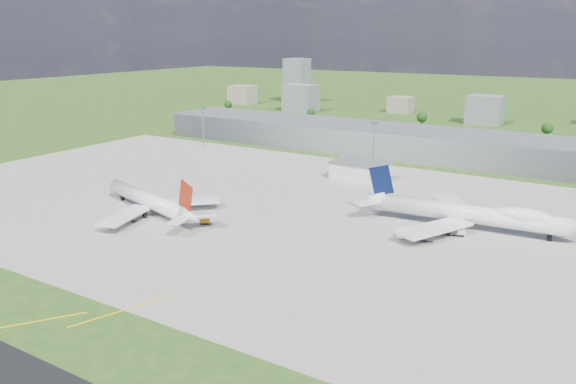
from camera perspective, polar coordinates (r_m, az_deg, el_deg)
The scene contains 20 objects.
ground at distance 322.96m, azimuth 9.40°, elevation 3.43°, with size 1400.00×1400.00×0.00m, color #254E18.
apron at distance 222.91m, azimuth 0.93°, elevation -1.91°, with size 360.00×190.00×0.08m, color gray.
terminal at distance 335.20m, azimuth 10.44°, elevation 5.14°, with size 300.00×42.00×15.00m, color gray.
ops_building at distance 273.35m, azimuth 7.36°, elevation 2.15°, with size 26.00×16.00×8.00m, color silver.
mast_west at distance 341.39m, azimuth -8.64°, elevation 7.15°, with size 3.50×2.00×25.90m.
mast_center at distance 284.04m, azimuth 8.72°, elevation 5.43°, with size 3.50×2.00×25.90m.
airliner_red_twin at distance 224.35m, azimuth -13.82°, elevation -0.95°, with size 66.13×50.46×18.52m.
airliner_blue_quad at distance 210.68m, azimuth 18.12°, elevation -2.17°, with size 78.31×61.27×20.44m.
tug_yellow at distance 209.33m, azimuth -8.45°, elevation -3.00°, with size 4.35×3.97×1.87m.
van_white_near at distance 197.72m, azimuth 11.39°, elevation -4.15°, with size 3.67×5.91×2.77m.
van_white_far at distance 203.96m, azimuth 16.89°, elevation -3.96°, with size 5.28×3.74×2.49m.
bldg_far_w at distance 576.18m, azimuth -4.64°, elevation 9.84°, with size 24.00×20.00×18.00m, color gray.
bldg_w at distance 515.60m, azimuth 1.33°, elevation 9.53°, with size 28.00×22.00×24.00m, color slate.
bldg_cw at distance 518.25m, azimuth 11.36°, elevation 8.71°, with size 20.00×18.00×14.00m, color gray.
bldg_c at distance 466.85m, azimuth 19.37°, elevation 7.88°, with size 26.00×20.00×22.00m, color slate.
bldg_tall_w at distance 586.37m, azimuth 0.90°, elevation 11.26°, with size 22.00×20.00×44.00m, color slate.
tree_far_w at distance 524.92m, azimuth -6.09°, elevation 8.81°, with size 7.20×7.20×8.80m.
tree_w at distance 471.52m, azimuth 2.34°, elevation 8.07°, with size 6.75×6.75×8.25m.
tree_c at distance 449.14m, azimuth 13.45°, elevation 7.40°, with size 8.10×8.10×9.90m.
tree_e at distance 425.23m, azimuth 24.84°, elevation 5.88°, with size 7.65×7.65×9.35m.
Camera 1 is at (118.01, -142.93, 67.55)m, focal length 35.00 mm.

